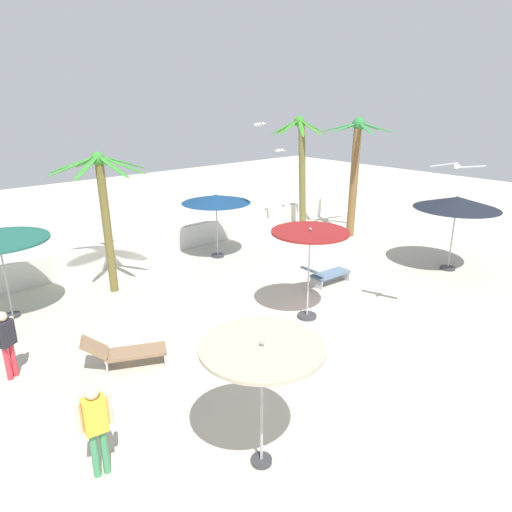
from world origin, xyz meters
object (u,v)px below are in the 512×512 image
patio_umbrella_4 (216,199)px  palm_tree_0 (103,200)px  palm_tree_1 (355,164)px  seagull_2 (259,124)px  lounge_chair_1 (326,274)px  palm_tree_2 (301,159)px  seagull_1 (279,150)px  guest_0 (96,422)px  patio_umbrella_1 (262,354)px  lounge_chair_0 (125,352)px  guest_1 (6,339)px  patio_umbrella_0 (457,203)px  seagull_0 (457,166)px  patio_umbrella_3 (310,240)px

patio_umbrella_4 → palm_tree_0: (-4.63, -0.46, 0.70)m
palm_tree_1 → seagull_2: bearing=-176.9°
palm_tree_1 → lounge_chair_1: palm_tree_1 is taller
palm_tree_2 → lounge_chair_1: 7.62m
patio_umbrella_4 → seagull_1: size_ratio=2.43×
lounge_chair_1 → guest_0: guest_0 is taller
patio_umbrella_1 → patio_umbrella_4: 10.99m
lounge_chair_1 → seagull_2: (-0.53, 2.75, 4.71)m
seagull_1 → guest_0: bearing=-146.3°
patio_umbrella_1 → lounge_chair_0: (-0.35, 4.32, -1.75)m
palm_tree_2 → guest_1: (-13.91, -4.24, -2.32)m
patio_umbrella_1 → palm_tree_1: (12.37, 7.52, 1.08)m
patio_umbrella_0 → lounge_chair_0: 12.17m
patio_umbrella_1 → lounge_chair_0: patio_umbrella_1 is taller
palm_tree_1 → seagull_0: (-5.85, -7.19, 1.21)m
palm_tree_1 → guest_0: bearing=-157.8°
patio_umbrella_4 → seagull_1: 3.90m
palm_tree_0 → guest_1: size_ratio=2.75×
patio_umbrella_4 → palm_tree_1: (6.34, -1.66, 0.93)m
patio_umbrella_1 → lounge_chair_1: bearing=32.5°
patio_umbrella_0 → palm_tree_0: 11.90m
patio_umbrella_1 → guest_0: size_ratio=1.38×
patio_umbrella_4 → palm_tree_1: size_ratio=0.51×
patio_umbrella_1 → lounge_chair_1: 8.43m
palm_tree_0 → guest_1: palm_tree_0 is taller
palm_tree_1 → seagull_0: bearing=-129.1°
lounge_chair_0 → guest_0: size_ratio=1.11×
patio_umbrella_4 → guest_0: (-8.19, -7.59, -1.24)m
patio_umbrella_3 → palm_tree_0: 6.45m
seagull_2 → patio_umbrella_3: bearing=-113.3°
patio_umbrella_4 → lounge_chair_1: 5.19m
lounge_chair_1 → guest_0: (-9.11, -2.85, 0.65)m
seagull_0 → guest_1: bearing=149.5°
palm_tree_2 → lounge_chair_0: bearing=-154.9°
patio_umbrella_3 → seagull_1: seagull_1 is taller
patio_umbrella_1 → lounge_chair_0: 4.68m
palm_tree_2 → seagull_0: (-4.93, -9.54, 1.14)m
guest_0 → patio_umbrella_3: bearing=13.4°
patio_umbrella_3 → palm_tree_2: palm_tree_2 is taller
guest_0 → seagull_0: bearing=-8.3°
palm_tree_2 → palm_tree_1: bearing=-68.7°
palm_tree_1 → guest_1: bearing=-172.7°
seagull_1 → patio_umbrella_0: bearing=-74.9°
patio_umbrella_0 → seagull_1: (-1.89, 7.00, 1.38)m
palm_tree_0 → patio_umbrella_1: bearing=-99.1°
palm_tree_0 → seagull_1: bearing=5.0°
patio_umbrella_3 → lounge_chair_0: patio_umbrella_3 is taller
lounge_chair_1 → patio_umbrella_0: bearing=-23.8°
palm_tree_1 → guest_1: 15.11m
patio_umbrella_3 → seagull_0: seagull_0 is taller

